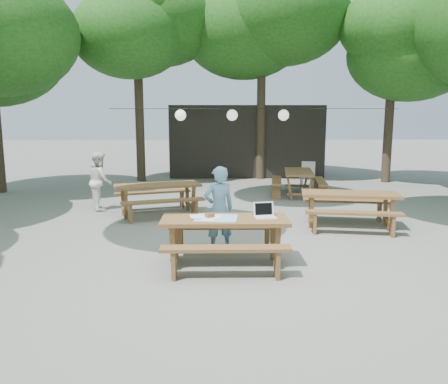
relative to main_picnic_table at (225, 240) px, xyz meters
name	(u,v)px	position (x,y,z in m)	size (l,w,h in m)	color
ground	(255,245)	(0.57, 1.02, -0.39)	(80.00, 80.00, 0.00)	#61615D
pavilion	(245,140)	(1.07, 11.52, 1.01)	(6.00, 3.00, 2.80)	black
main_picnic_table	(225,240)	(0.00, 0.00, 0.00)	(2.00, 1.58, 0.75)	brown
picnic_table_nw	(158,199)	(-1.54, 3.64, 0.00)	(2.30, 2.10, 0.75)	brown
picnic_table_ne	(349,209)	(2.70, 2.34, 0.00)	(2.14, 1.88, 0.75)	brown
picnic_table_far_e	(298,183)	(2.34, 6.21, 0.00)	(1.83, 2.10, 0.75)	brown
woman	(219,209)	(-0.09, 0.72, 0.36)	(0.55, 0.36, 1.50)	#6DA5C7
second_person	(100,181)	(-3.09, 4.32, 0.35)	(0.72, 0.56, 1.47)	white
plastic_chair	(307,182)	(2.85, 7.38, -0.13)	(0.56, 0.56, 0.90)	silver
laptop	(265,214)	(0.63, 0.05, 0.42)	(0.37, 0.31, 0.24)	white
tabletop_clutter	(214,217)	(-0.17, 0.01, 0.37)	(0.79, 0.63, 0.08)	#3D9FD2
paper_lanterns	(233,115)	(0.38, 7.02, 2.02)	(9.00, 0.34, 0.38)	black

